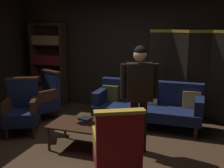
{
  "coord_description": "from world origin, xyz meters",
  "views": [
    {
      "loc": [
        1.53,
        -3.71,
        2.01
      ],
      "look_at": [
        0.0,
        0.8,
        0.95
      ],
      "focal_mm": 43.11,
      "sensor_mm": 36.0,
      "label": 1
    }
  ],
  "objects_px": {
    "book_black_cloth": "(86,119)",
    "book_red_leather": "(86,122)",
    "book_navy_cloth": "(86,121)",
    "velvet_couch": "(148,103)",
    "armchair_gilt_accent": "(117,148)",
    "armchair_wing_left": "(45,97)",
    "bookshelf": "(49,61)",
    "armchair_wing_right": "(22,108)",
    "standing_figure": "(139,90)",
    "folding_screen": "(188,74)",
    "coffee_table": "(81,126)"
  },
  "relations": [
    {
      "from": "armchair_wing_left",
      "to": "book_navy_cloth",
      "type": "relative_size",
      "value": 5.5
    },
    {
      "from": "armchair_gilt_accent",
      "to": "armchair_wing_left",
      "type": "bearing_deg",
      "value": 140.33
    },
    {
      "from": "coffee_table",
      "to": "folding_screen",
      "type": "bearing_deg",
      "value": 53.22
    },
    {
      "from": "book_navy_cloth",
      "to": "velvet_couch",
      "type": "bearing_deg",
      "value": 60.45
    },
    {
      "from": "armchair_gilt_accent",
      "to": "armchair_wing_left",
      "type": "distance_m",
      "value": 2.89
    },
    {
      "from": "book_black_cloth",
      "to": "book_red_leather",
      "type": "bearing_deg",
      "value": 0.0
    },
    {
      "from": "armchair_wing_left",
      "to": "book_red_leather",
      "type": "height_order",
      "value": "armchair_wing_left"
    },
    {
      "from": "velvet_couch",
      "to": "book_black_cloth",
      "type": "relative_size",
      "value": 11.34
    },
    {
      "from": "book_red_leather",
      "to": "book_black_cloth",
      "type": "bearing_deg",
      "value": 0.0
    },
    {
      "from": "folding_screen",
      "to": "standing_figure",
      "type": "height_order",
      "value": "folding_screen"
    },
    {
      "from": "armchair_gilt_accent",
      "to": "book_black_cloth",
      "type": "height_order",
      "value": "armchair_gilt_accent"
    },
    {
      "from": "bookshelf",
      "to": "armchair_wing_left",
      "type": "xyz_separation_m",
      "value": [
        0.51,
        -1.08,
        -0.6
      ]
    },
    {
      "from": "folding_screen",
      "to": "armchair_wing_right",
      "type": "height_order",
      "value": "folding_screen"
    },
    {
      "from": "velvet_couch",
      "to": "armchair_wing_left",
      "type": "xyz_separation_m",
      "value": [
        -2.19,
        -0.34,
        0.04
      ]
    },
    {
      "from": "armchair_wing_right",
      "to": "standing_figure",
      "type": "xyz_separation_m",
      "value": [
        2.23,
        -0.06,
        0.54
      ]
    },
    {
      "from": "armchair_gilt_accent",
      "to": "book_navy_cloth",
      "type": "bearing_deg",
      "value": 134.19
    },
    {
      "from": "bookshelf",
      "to": "armchair_gilt_accent",
      "type": "relative_size",
      "value": 1.97
    },
    {
      "from": "book_red_leather",
      "to": "book_black_cloth",
      "type": "distance_m",
      "value": 0.07
    },
    {
      "from": "armchair_wing_right",
      "to": "bookshelf",
      "type": "bearing_deg",
      "value": 106.39
    },
    {
      "from": "armchair_wing_right",
      "to": "book_black_cloth",
      "type": "height_order",
      "value": "armchair_wing_right"
    },
    {
      "from": "book_black_cloth",
      "to": "folding_screen",
      "type": "bearing_deg",
      "value": 53.88
    },
    {
      "from": "armchair_gilt_accent",
      "to": "armchair_wing_left",
      "type": "xyz_separation_m",
      "value": [
        -2.23,
        1.85,
        0.0
      ]
    },
    {
      "from": "armchair_wing_left",
      "to": "book_black_cloth",
      "type": "relative_size",
      "value": 5.56
    },
    {
      "from": "armchair_wing_left",
      "to": "book_red_leather",
      "type": "distance_m",
      "value": 1.75
    },
    {
      "from": "book_navy_cloth",
      "to": "armchair_wing_right",
      "type": "bearing_deg",
      "value": 172.72
    },
    {
      "from": "folding_screen",
      "to": "bookshelf",
      "type": "bearing_deg",
      "value": 178.79
    },
    {
      "from": "standing_figure",
      "to": "book_red_leather",
      "type": "relative_size",
      "value": 7.21
    },
    {
      "from": "book_navy_cloth",
      "to": "book_black_cloth",
      "type": "height_order",
      "value": "book_black_cloth"
    },
    {
      "from": "folding_screen",
      "to": "armchair_gilt_accent",
      "type": "distance_m",
      "value": 2.97
    },
    {
      "from": "book_red_leather",
      "to": "book_black_cloth",
      "type": "relative_size",
      "value": 1.26
    },
    {
      "from": "armchair_gilt_accent",
      "to": "armchair_wing_right",
      "type": "bearing_deg",
      "value": 155.2
    },
    {
      "from": "velvet_couch",
      "to": "book_navy_cloth",
      "type": "bearing_deg",
      "value": -119.55
    },
    {
      "from": "velvet_couch",
      "to": "standing_figure",
      "type": "height_order",
      "value": "standing_figure"
    },
    {
      "from": "folding_screen",
      "to": "book_black_cloth",
      "type": "xyz_separation_m",
      "value": [
        -1.48,
        -2.02,
        -0.48
      ]
    },
    {
      "from": "standing_figure",
      "to": "armchair_wing_left",
      "type": "bearing_deg",
      "value": 158.5
    },
    {
      "from": "armchair_wing_left",
      "to": "book_black_cloth",
      "type": "distance_m",
      "value": 1.75
    },
    {
      "from": "armchair_gilt_accent",
      "to": "book_black_cloth",
      "type": "xyz_separation_m",
      "value": [
        -0.81,
        0.83,
        0.01
      ]
    },
    {
      "from": "armchair_wing_left",
      "to": "book_navy_cloth",
      "type": "distance_m",
      "value": 1.75
    },
    {
      "from": "standing_figure",
      "to": "book_navy_cloth",
      "type": "xyz_separation_m",
      "value": [
        -0.86,
        -0.12,
        -0.56
      ]
    },
    {
      "from": "armchair_wing_left",
      "to": "book_red_leather",
      "type": "relative_size",
      "value": 4.41
    },
    {
      "from": "armchair_gilt_accent",
      "to": "book_black_cloth",
      "type": "distance_m",
      "value": 1.16
    },
    {
      "from": "book_navy_cloth",
      "to": "armchair_gilt_accent",
      "type": "bearing_deg",
      "value": -45.81
    },
    {
      "from": "armchair_wing_right",
      "to": "book_navy_cloth",
      "type": "bearing_deg",
      "value": -7.28
    },
    {
      "from": "armchair_gilt_accent",
      "to": "book_navy_cloth",
      "type": "distance_m",
      "value": 1.16
    },
    {
      "from": "bookshelf",
      "to": "book_navy_cloth",
      "type": "relative_size",
      "value": 10.85
    },
    {
      "from": "velvet_couch",
      "to": "standing_figure",
      "type": "bearing_deg",
      "value": -85.82
    },
    {
      "from": "book_navy_cloth",
      "to": "book_black_cloth",
      "type": "relative_size",
      "value": 1.01
    },
    {
      "from": "armchair_wing_right",
      "to": "standing_figure",
      "type": "height_order",
      "value": "standing_figure"
    },
    {
      "from": "book_red_leather",
      "to": "velvet_couch",
      "type": "bearing_deg",
      "value": 60.45
    },
    {
      "from": "bookshelf",
      "to": "armchair_wing_right",
      "type": "distance_m",
      "value": 2.09
    }
  ]
}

